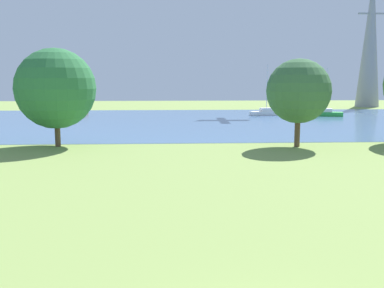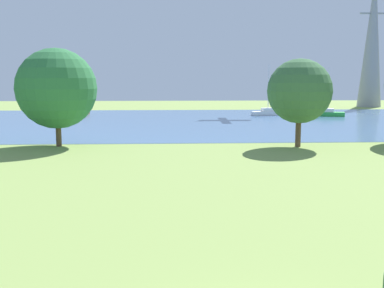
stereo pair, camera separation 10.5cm
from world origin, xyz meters
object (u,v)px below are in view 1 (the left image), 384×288
tree_mid_shore (56,89)px  tree_east_near (299,91)px  electricity_pylon (370,39)px  sailboat_white (266,112)px  sailboat_brown (72,112)px  sailboat_green (325,113)px

tree_mid_shore → tree_east_near: tree_mid_shore is taller
tree_mid_shore → electricity_pylon: electricity_pylon is taller
sailboat_white → tree_east_near: size_ratio=1.05×
tree_east_near → tree_mid_shore: bearing=176.4°
sailboat_brown → tree_east_near: (25.03, -33.75, 4.01)m
tree_mid_shore → tree_east_near: 19.36m
sailboat_brown → sailboat_green: sailboat_green is taller
tree_east_near → electricity_pylon: bearing=60.6°
sailboat_brown → sailboat_white: bearing=-6.7°
sailboat_brown → tree_east_near: 42.20m
sailboat_green → electricity_pylon: 28.87m
electricity_pylon → sailboat_brown: bearing=-163.4°
electricity_pylon → tree_east_near: bearing=-119.4°
tree_mid_shore → sailboat_white: bearing=51.1°
sailboat_white → electricity_pylon: 32.97m
electricity_pylon → sailboat_green: bearing=-126.4°
tree_east_near → sailboat_white: bearing=82.2°
sailboat_green → tree_mid_shore: 42.09m
sailboat_brown → tree_mid_shore: size_ratio=0.68×
tree_mid_shore → electricity_pylon: 68.07m
sailboat_green → tree_mid_shore: tree_mid_shore is taller
sailboat_white → sailboat_brown: 29.37m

